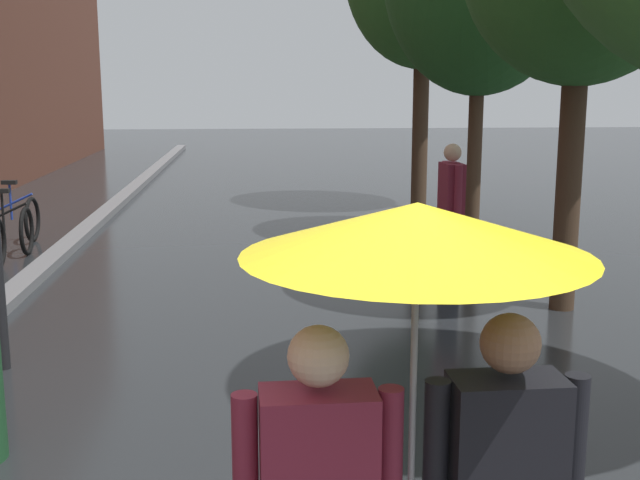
% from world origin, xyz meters
% --- Properties ---
extents(kerb_strip, '(0.30, 36.00, 0.12)m').
position_xyz_m(kerb_strip, '(-3.20, 10.00, 0.06)').
color(kerb_strip, slate).
rests_on(kerb_strip, ground).
extents(couple_under_umbrella, '(1.25, 1.19, 2.06)m').
position_xyz_m(couple_under_umbrella, '(0.16, 0.47, 1.41)').
color(couple_under_umbrella, '#1E233D').
rests_on(couple_under_umbrella, ground).
extents(pedestrian_walking_midground, '(0.26, 0.59, 1.73)m').
position_xyz_m(pedestrian_walking_midground, '(1.92, 7.24, 0.89)').
color(pedestrian_walking_midground, '#1E233D').
rests_on(pedestrian_walking_midground, ground).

